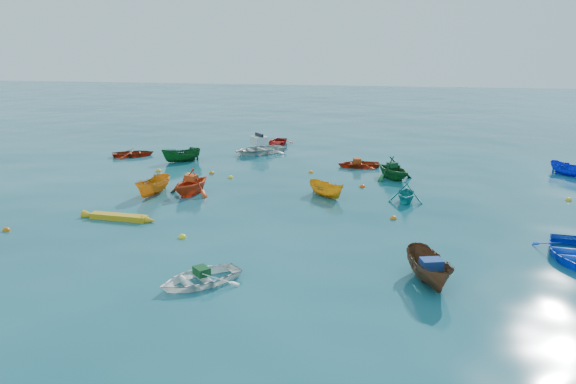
% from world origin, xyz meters
% --- Properties ---
extents(ground, '(160.00, 160.00, 0.00)m').
position_xyz_m(ground, '(0.00, 0.00, 0.00)').
color(ground, '#0A414A').
rests_on(ground, ground).
extents(dinghy_white_near, '(3.77, 3.78, 0.65)m').
position_xyz_m(dinghy_white_near, '(-1.31, -6.50, 0.00)').
color(dinghy_white_near, white).
rests_on(dinghy_white_near, ground).
extents(sampan_brown_mid, '(2.06, 3.42, 1.24)m').
position_xyz_m(sampan_brown_mid, '(7.00, -4.97, 0.00)').
color(sampan_brown_mid, '#55341E').
rests_on(sampan_brown_mid, ground).
extents(dinghy_blue_se, '(3.00, 3.95, 0.77)m').
position_xyz_m(dinghy_blue_se, '(12.90, -1.56, 0.00)').
color(dinghy_blue_se, blue).
rests_on(dinghy_blue_se, ground).
extents(dinghy_orange_w, '(3.40, 3.66, 1.58)m').
position_xyz_m(dinghy_orange_w, '(-5.66, 5.06, 0.00)').
color(dinghy_orange_w, red).
rests_on(dinghy_orange_w, ground).
extents(sampan_yellow_mid, '(2.59, 2.42, 1.00)m').
position_xyz_m(sampan_yellow_mid, '(2.06, 5.86, 0.00)').
color(sampan_yellow_mid, orange).
rests_on(sampan_yellow_mid, ground).
extents(dinghy_cyan_se, '(2.06, 2.36, 1.20)m').
position_xyz_m(dinghy_cyan_se, '(6.46, 5.56, 0.00)').
color(dinghy_cyan_se, teal).
rests_on(dinghy_cyan_se, ground).
extents(dinghy_red_nw, '(3.69, 3.31, 0.63)m').
position_xyz_m(dinghy_red_nw, '(-13.52, 14.37, 0.00)').
color(dinghy_red_nw, '#A6290D').
rests_on(dinghy_red_nw, ground).
extents(sampan_orange_n, '(1.67, 3.12, 1.15)m').
position_xyz_m(sampan_orange_n, '(-7.74, 4.55, 0.00)').
color(sampan_orange_n, orange).
rests_on(sampan_orange_n, ground).
extents(dinghy_green_n, '(3.76, 3.83, 1.53)m').
position_xyz_m(dinghy_green_n, '(5.79, 10.64, 0.00)').
color(dinghy_green_n, '#145620').
rests_on(dinghy_green_n, ground).
extents(dinghy_red_ne, '(3.23, 2.57, 0.60)m').
position_xyz_m(dinghy_red_ne, '(3.47, 13.66, 0.00)').
color(dinghy_red_ne, '#B02F0E').
rests_on(dinghy_red_ne, ground).
extents(sampan_blue_far, '(2.45, 2.59, 1.00)m').
position_xyz_m(sampan_blue_far, '(17.09, 13.53, 0.00)').
color(sampan_blue_far, '#0F22BF').
rests_on(sampan_blue_far, ground).
extents(dinghy_red_far, '(2.50, 3.32, 0.65)m').
position_xyz_m(dinghy_red_far, '(-3.65, 20.71, 0.00)').
color(dinghy_red_far, '#B3130E').
rests_on(dinghy_red_far, ground).
extents(sampan_green_far, '(2.96, 2.54, 1.11)m').
position_xyz_m(sampan_green_far, '(-9.22, 13.16, 0.00)').
color(sampan_green_far, '#104518').
rests_on(sampan_green_far, ground).
extents(kayak_yellow, '(3.70, 0.81, 0.36)m').
position_xyz_m(kayak_yellow, '(-7.64, -0.04, 0.00)').
color(kayak_yellow, orange).
rests_on(kayak_yellow, ground).
extents(motorboat_white, '(5.11, 4.97, 1.46)m').
position_xyz_m(motorboat_white, '(-4.35, 17.10, 0.00)').
color(motorboat_white, silver).
rests_on(motorboat_white, ground).
extents(tarp_green_a, '(0.75, 0.75, 0.29)m').
position_xyz_m(tarp_green_a, '(-1.24, -6.43, 0.47)').
color(tarp_green_a, '#11451D').
rests_on(tarp_green_a, dinghy_white_near).
extents(tarp_blue_a, '(0.89, 0.76, 0.37)m').
position_xyz_m(tarp_blue_a, '(7.04, -5.12, 0.80)').
color(tarp_blue_a, navy).
rests_on(tarp_blue_a, sampan_brown_mid).
extents(tarp_orange_a, '(0.79, 0.69, 0.32)m').
position_xyz_m(tarp_orange_a, '(-5.64, 5.11, 0.95)').
color(tarp_orange_a, '#D34215').
rests_on(tarp_orange_a, dinghy_orange_w).
extents(tarp_green_b, '(0.75, 0.73, 0.29)m').
position_xyz_m(tarp_green_b, '(5.73, 10.72, 0.91)').
color(tarp_green_b, '#114722').
rests_on(tarp_green_b, dinghy_green_n).
extents(tarp_orange_b, '(0.60, 0.73, 0.32)m').
position_xyz_m(tarp_orange_b, '(3.37, 13.65, 0.46)').
color(tarp_orange_b, '#AF4012').
rests_on(tarp_orange_b, dinghy_red_ne).
extents(buoy_or_a, '(0.35, 0.35, 0.35)m').
position_xyz_m(buoy_or_a, '(-12.06, -2.51, 0.00)').
color(buoy_or_a, '#D1610B').
rests_on(buoy_or_a, ground).
extents(buoy_ye_a, '(0.36, 0.36, 0.36)m').
position_xyz_m(buoy_ye_a, '(-3.63, -1.98, 0.00)').
color(buoy_ye_a, yellow).
rests_on(buoy_ye_a, ground).
extents(buoy_or_b, '(0.34, 0.34, 0.34)m').
position_xyz_m(buoy_or_b, '(5.78, 2.38, 0.00)').
color(buoy_or_b, '#D9610B').
rests_on(buoy_or_b, ground).
extents(buoy_ye_b, '(0.39, 0.39, 0.39)m').
position_xyz_m(buoy_ye_b, '(-9.70, 9.97, 0.00)').
color(buoy_ye_b, gold).
rests_on(buoy_ye_b, ground).
extents(buoy_or_c, '(0.36, 0.36, 0.36)m').
position_xyz_m(buoy_or_c, '(-5.99, 10.01, 0.00)').
color(buoy_or_c, orange).
rests_on(buoy_or_c, ground).
extents(buoy_ye_c, '(0.35, 0.35, 0.35)m').
position_xyz_m(buoy_ye_c, '(-4.45, 9.09, 0.00)').
color(buoy_ye_c, yellow).
rests_on(buoy_ye_c, ground).
extents(buoy_or_d, '(0.35, 0.35, 0.35)m').
position_xyz_m(buoy_or_d, '(3.99, 8.24, 0.00)').
color(buoy_or_d, '#DD490C').
rests_on(buoy_or_d, ground).
extents(buoy_ye_d, '(0.38, 0.38, 0.38)m').
position_xyz_m(buoy_ye_d, '(-7.38, 9.30, 0.00)').
color(buoy_ye_d, yellow).
rests_on(buoy_ye_d, ground).
extents(buoy_or_e, '(0.31, 0.31, 0.31)m').
position_xyz_m(buoy_or_e, '(0.43, 11.43, 0.00)').
color(buoy_or_e, orange).
rests_on(buoy_or_e, ground).
extents(buoy_ye_e, '(0.34, 0.34, 0.34)m').
position_xyz_m(buoy_ye_e, '(15.37, 7.34, 0.00)').
color(buoy_ye_e, gold).
rests_on(buoy_ye_e, ground).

